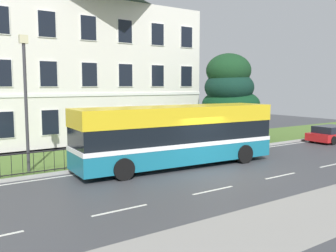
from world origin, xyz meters
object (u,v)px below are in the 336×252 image
Objects in this scene: single_decker_bus at (177,135)px; parked_hatchback_00 at (332,134)px; georgian_townhouse at (77,63)px; street_lamp_post at (26,94)px; litter_bin at (102,151)px; evergreen_tree at (230,102)px.

single_decker_bus is 2.75× the size of parked_hatchback_00.
georgian_townhouse is 14.30m from single_decker_bus.
street_lamp_post is (-20.32, 2.38, 3.08)m from parked_hatchback_00.
georgian_townhouse reaches higher than litter_bin.
single_decker_bus is 1.73× the size of street_lamp_post.
evergreen_tree reaches higher than parked_hatchback_00.
litter_bin is at bearing 143.22° from single_decker_bus.
parked_hatchback_00 is 0.63× the size of street_lamp_post.
street_lamp_post is (-14.78, -2.26, 0.80)m from evergreen_tree.
single_decker_bus is 7.29m from street_lamp_post.
litter_bin is at bearing 173.30° from parked_hatchback_00.
evergreen_tree is (8.03, -8.86, -2.90)m from georgian_townhouse.
street_lamp_post is at bearing 179.26° from litter_bin.
georgian_townhouse is 1.54× the size of single_decker_bus.
litter_bin is (-11.20, -2.31, -2.16)m from evergreen_tree.
parked_hatchback_00 is at bearing -39.96° from evergreen_tree.
litter_bin is at bearing -168.36° from evergreen_tree.
single_decker_bus is at bearing -40.74° from litter_bin.
evergreen_tree is 1.01× the size of street_lamp_post.
georgian_townhouse is at bearing 58.72° from street_lamp_post.
evergreen_tree is at bearing 141.27° from parked_hatchback_00.
evergreen_tree is 14.97m from street_lamp_post.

